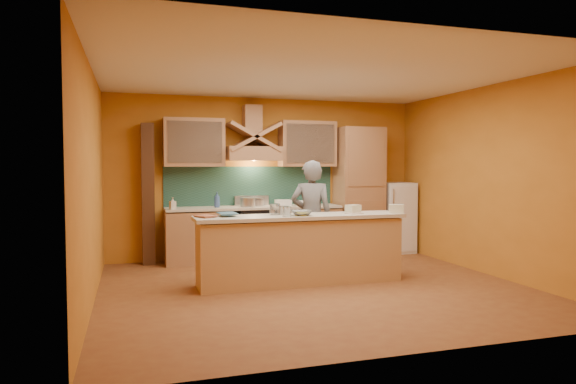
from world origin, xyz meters
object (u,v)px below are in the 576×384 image
object	(u,v)px
person	(312,217)
kitchen_scale	(284,211)
fridge	(395,217)
mixing_bowl	(302,213)
stove	(254,234)

from	to	relation	value
person	kitchen_scale	bearing A→B (deg)	64.94
fridge	kitchen_scale	distance (m)	3.27
kitchen_scale	mixing_bowl	world-z (taller)	kitchen_scale
stove	person	bearing A→B (deg)	-67.31
stove	person	world-z (taller)	person
fridge	mixing_bowl	bearing A→B (deg)	-141.54
person	mixing_bowl	size ratio (longest dim) A/B	5.93
stove	mixing_bowl	bearing A→B (deg)	-84.91
person	kitchen_scale	xyz separation A→B (m)	(-0.56, -0.47, 0.15)
fridge	stove	bearing A→B (deg)	180.00
kitchen_scale	mixing_bowl	xyz separation A→B (m)	(0.18, -0.19, -0.02)
fridge	mixing_bowl	xyz separation A→B (m)	(-2.52, -2.00, 0.33)
stove	mixing_bowl	size ratio (longest dim) A/B	3.15
fridge	mixing_bowl	world-z (taller)	fridge
person	mixing_bowl	bearing A→B (deg)	85.08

